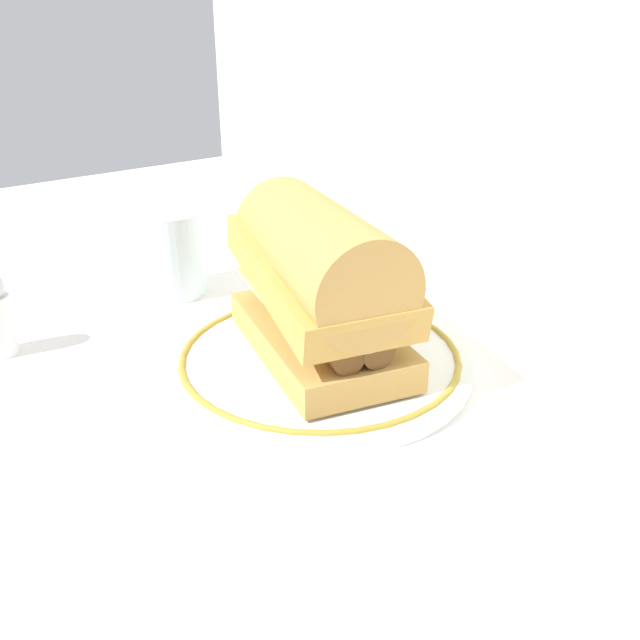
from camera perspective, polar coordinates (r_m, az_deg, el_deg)
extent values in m
plane|color=white|center=(0.62, -0.54, -2.74)|extent=(1.50, 1.50, 0.00)
cylinder|color=white|center=(0.60, 0.00, -3.38)|extent=(0.26, 0.26, 0.01)
torus|color=#B29333|center=(0.59, 0.00, -2.87)|extent=(0.24, 0.24, 0.01)
cube|color=tan|center=(0.59, 0.00, -1.50)|extent=(0.20, 0.14, 0.03)
cylinder|color=brown|center=(0.57, -1.24, 0.57)|extent=(0.17, 0.06, 0.03)
cylinder|color=brown|center=(0.58, 1.22, 1.00)|extent=(0.17, 0.06, 0.03)
cube|color=#EAD67A|center=(0.57, 0.00, 2.18)|extent=(0.17, 0.13, 0.01)
cube|color=gold|center=(0.56, 0.00, 3.82)|extent=(0.20, 0.14, 0.06)
cylinder|color=tan|center=(0.56, 0.00, 5.25)|extent=(0.20, 0.12, 0.09)
cylinder|color=silver|center=(0.75, -12.09, 5.36)|extent=(0.07, 0.07, 0.09)
cylinder|color=gold|center=(0.75, -11.98, 4.22)|extent=(0.06, 0.06, 0.06)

